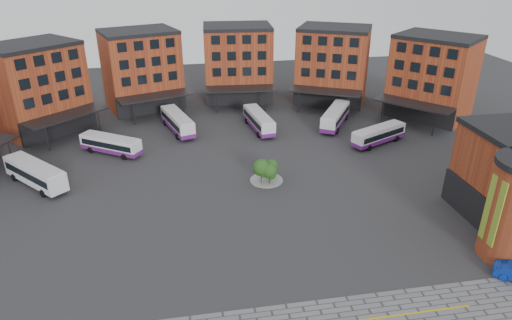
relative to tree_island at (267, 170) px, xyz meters
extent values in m
plane|color=#28282B|center=(-1.92, -11.53, -1.83)|extent=(160.00, 160.00, 0.00)
cylinder|color=black|center=(-34.44, 10.65, 0.17)|extent=(0.20, 0.20, 4.00)
cube|color=#974021|center=(-33.37, 25.40, 5.17)|extent=(16.35, 16.13, 14.00)
cube|color=black|center=(-30.13, 21.79, 0.17)|extent=(10.00, 9.07, 4.00)
cube|color=black|center=(-33.37, 25.40, 12.47)|extent=(16.55, 16.35, 0.60)
cube|color=black|center=(-29.99, 21.64, 7.37)|extent=(8.60, 7.77, 8.00)
cube|color=black|center=(-28.55, 20.04, 2.17)|extent=(12.61, 11.97, 0.25)
cylinder|color=black|center=(-30.73, 15.66, 0.17)|extent=(0.20, 0.20, 4.00)
cylinder|color=black|center=(-23.97, 21.75, 0.17)|extent=(0.20, 0.20, 4.00)
cube|color=#974021|center=(-17.22, 34.91, 5.17)|extent=(15.55, 13.69, 14.00)
cube|color=black|center=(-15.65, 30.32, 0.17)|extent=(12.45, 4.71, 4.00)
cube|color=black|center=(-17.22, 34.91, 12.47)|extent=(15.65, 13.97, 0.60)
cube|color=black|center=(-15.58, 30.13, 7.37)|extent=(10.87, 3.87, 8.00)
cube|color=black|center=(-14.88, 28.10, 2.17)|extent=(13.72, 8.39, 0.25)
cylinder|color=black|center=(-18.60, 24.92, 0.17)|extent=(0.20, 0.20, 4.00)
cylinder|color=black|center=(-9.99, 27.88, 0.17)|extent=(0.20, 0.20, 4.00)
cube|color=#974021|center=(1.36, 37.35, 5.17)|extent=(13.67, 10.88, 14.00)
cube|color=black|center=(1.02, 32.51, 0.17)|extent=(13.00, 1.41, 4.00)
cube|color=black|center=(1.36, 37.35, 12.47)|extent=(13.69, 11.18, 0.60)
cube|color=black|center=(1.00, 32.32, 7.37)|extent=(11.42, 0.95, 8.00)
cube|color=black|center=(0.85, 30.17, 2.17)|extent=(13.28, 5.30, 0.25)
cylinder|color=black|center=(-3.81, 28.69, 0.17)|extent=(0.20, 0.20, 4.00)
cylinder|color=black|center=(5.27, 28.06, 0.17)|extent=(0.20, 0.20, 4.00)
cube|color=#974021|center=(19.42, 32.34, 5.17)|extent=(16.12, 14.81, 14.00)
cube|color=black|center=(17.21, 28.02, 0.17)|extent=(11.81, 6.35, 4.00)
cube|color=black|center=(19.42, 32.34, 12.47)|extent=(16.26, 15.08, 0.60)
cube|color=black|center=(17.12, 27.85, 7.37)|extent=(10.26, 5.33, 8.00)
cube|color=black|center=(16.15, 25.93, 2.17)|extent=(13.58, 9.82, 0.25)
cylinder|color=black|center=(11.28, 26.39, 0.17)|extent=(0.20, 0.20, 4.00)
cylinder|color=black|center=(19.38, 22.26, 0.17)|extent=(0.20, 0.20, 4.00)
cube|color=#974021|center=(34.08, 20.68, 5.17)|extent=(16.02, 16.39, 14.00)
cube|color=black|center=(30.37, 17.56, 0.17)|extent=(8.74, 10.28, 4.00)
cube|color=black|center=(34.08, 20.68, 12.47)|extent=(16.25, 16.58, 0.60)
cube|color=black|center=(30.21, 17.43, 7.37)|extent=(7.47, 8.86, 8.00)
cube|color=black|center=(28.57, 16.05, 2.17)|extent=(11.73, 12.79, 0.25)
cylinder|color=black|center=(24.26, 18.38, 0.17)|extent=(0.20, 0.20, 4.00)
cylinder|color=black|center=(30.11, 11.41, 0.17)|extent=(0.20, 0.20, 4.00)
cube|color=black|center=(20.98, -13.53, 0.17)|extent=(0.40, 12.00, 4.00)
cube|color=gold|center=(18.18, -19.53, 3.67)|extent=(0.12, 2.20, 7.00)
cylinder|color=gray|center=(0.08, 0.47, -1.77)|extent=(4.40, 4.40, 0.12)
cylinder|color=#332114|center=(-0.72, -0.13, -1.02)|extent=(0.14, 0.14, 1.63)
sphere|color=#224918|center=(-0.72, -0.13, 0.45)|extent=(2.28, 2.28, 2.28)
sphere|color=#224918|center=(-0.52, -0.28, -0.04)|extent=(1.59, 1.59, 1.59)
cylinder|color=#332114|center=(0.88, 1.07, -1.18)|extent=(0.14, 0.14, 1.32)
sphere|color=#224918|center=(0.88, 1.07, 0.01)|extent=(1.77, 1.77, 1.77)
sphere|color=#224918|center=(1.08, 0.92, -0.39)|extent=(1.24, 1.24, 1.24)
cylinder|color=#332114|center=(0.28, -0.53, -1.15)|extent=(0.14, 0.14, 1.36)
sphere|color=#224918|center=(0.28, -0.53, 0.08)|extent=(2.00, 2.00, 2.00)
sphere|color=#224918|center=(0.48, -0.68, -0.33)|extent=(1.40, 1.40, 1.40)
cube|color=white|center=(-29.72, 4.35, -0.05)|extent=(9.38, 9.79, 2.46)
cube|color=black|center=(-29.72, 4.35, 0.12)|extent=(8.82, 9.18, 0.95)
cube|color=silver|center=(-29.72, 4.35, 1.23)|extent=(9.00, 9.40, 0.12)
cube|color=black|center=(-33.42, 8.32, 0.17)|extent=(1.64, 1.54, 1.10)
cylinder|color=black|center=(-33.05, 6.08, -1.33)|extent=(0.91, 0.94, 1.00)
cylinder|color=black|center=(-31.21, 7.79, -1.33)|extent=(0.91, 0.94, 1.00)
cylinder|color=black|center=(-28.22, 0.91, -1.33)|extent=(0.91, 0.94, 1.00)
cylinder|color=black|center=(-26.38, 2.63, -1.33)|extent=(0.91, 0.94, 1.00)
cube|color=white|center=(-21.23, 13.05, -0.25)|extent=(9.42, 7.24, 2.18)
cube|color=black|center=(-21.23, 13.05, -0.10)|extent=(8.79, 6.86, 0.85)
cube|color=silver|center=(-21.23, 13.05, 0.88)|extent=(9.04, 6.95, 0.11)
cube|color=black|center=(-25.24, 15.68, -0.05)|extent=(1.14, 1.65, 0.98)
cube|color=#691B7D|center=(-21.23, 13.05, -1.03)|extent=(9.47, 7.29, 0.62)
cylinder|color=black|center=(-24.46, 13.84, -1.39)|extent=(0.89, 0.71, 0.89)
cylinder|color=black|center=(-23.24, 15.70, -1.39)|extent=(0.89, 0.71, 0.89)
cylinder|color=black|center=(-19.21, 10.40, -1.39)|extent=(0.89, 0.71, 0.89)
cylinder|color=black|center=(-17.99, 12.26, -1.39)|extent=(0.89, 0.71, 0.89)
cube|color=silver|center=(-11.22, 20.58, -0.06)|extent=(5.59, 11.22, 2.44)
cube|color=black|center=(-11.22, 20.58, 0.11)|extent=(5.39, 10.40, 0.95)
cube|color=silver|center=(-11.22, 20.58, 1.21)|extent=(5.37, 10.77, 0.12)
cube|color=black|center=(-12.79, 25.73, 0.16)|extent=(2.06, 0.73, 1.10)
cube|color=#691B7D|center=(-11.22, 20.58, -0.94)|extent=(5.64, 11.27, 0.70)
cylinder|color=black|center=(-13.44, 23.57, -1.34)|extent=(0.58, 1.04, 1.00)
cylinder|color=black|center=(-11.05, 24.30, -1.34)|extent=(0.58, 1.04, 1.00)
cylinder|color=black|center=(-11.39, 16.85, -1.34)|extent=(0.58, 1.04, 1.00)
cylinder|color=black|center=(-9.00, 17.58, -1.34)|extent=(0.58, 1.04, 1.00)
cube|color=silver|center=(2.36, 19.01, -0.14)|extent=(3.80, 10.75, 2.34)
cube|color=black|center=(2.36, 19.01, 0.03)|extent=(3.74, 9.92, 0.91)
cube|color=silver|center=(2.36, 19.01, 1.08)|extent=(3.65, 10.32, 0.11)
cube|color=black|center=(1.66, 24.12, 0.08)|extent=(2.03, 0.40, 1.05)
cube|color=#691B7D|center=(2.36, 19.01, -0.97)|extent=(3.84, 10.79, 0.67)
cylinder|color=black|center=(0.72, 22.18, -1.36)|extent=(0.41, 0.99, 0.96)
cylinder|color=black|center=(3.08, 22.50, -1.36)|extent=(0.41, 0.99, 0.96)
cylinder|color=black|center=(1.63, 15.51, -1.36)|extent=(0.41, 0.99, 0.96)
cylinder|color=black|center=(4.00, 15.83, -1.36)|extent=(0.41, 0.99, 0.96)
cube|color=white|center=(15.71, 18.52, -0.04)|extent=(8.04, 10.74, 2.47)
cube|color=black|center=(15.71, 18.52, 0.13)|extent=(7.62, 10.02, 0.96)
cube|color=silver|center=(15.71, 18.52, 1.24)|extent=(7.72, 10.31, 0.12)
cube|color=black|center=(18.61, 23.14, 0.18)|extent=(1.88, 1.24, 1.11)
cube|color=#691B7D|center=(15.71, 18.52, -0.93)|extent=(8.10, 10.80, 0.71)
cylinder|color=black|center=(16.54, 22.20, -1.33)|extent=(0.79, 1.02, 1.01)
cylinder|color=black|center=(18.67, 20.86, -1.33)|extent=(0.79, 1.02, 1.01)
cylinder|color=black|center=(12.76, 16.18, -1.33)|extent=(0.79, 1.02, 1.01)
cylinder|color=black|center=(14.89, 14.84, -1.33)|extent=(0.79, 1.02, 1.01)
cube|color=white|center=(19.84, 9.73, -0.23)|extent=(9.96, 6.33, 2.22)
cube|color=black|center=(19.84, 9.73, -0.07)|extent=(9.27, 6.04, 0.86)
cube|color=silver|center=(19.84, 9.73, 0.93)|extent=(9.56, 6.08, 0.11)
cube|color=black|center=(24.24, 11.83, -0.02)|extent=(0.94, 1.79, 1.00)
cube|color=#691B7D|center=(19.84, 9.73, -1.02)|extent=(10.01, 6.38, 0.63)
cylinder|color=black|center=(22.23, 12.13, -1.38)|extent=(0.93, 0.63, 0.91)
cylinder|color=black|center=(23.20, 10.09, -1.38)|extent=(0.93, 0.63, 0.91)
cylinder|color=black|center=(16.48, 9.38, -1.38)|extent=(0.93, 0.63, 0.91)
cylinder|color=black|center=(17.45, 7.34, -1.38)|extent=(0.93, 0.63, 0.91)
camera|label=1|loc=(-10.50, -52.39, 26.69)|focal=32.00mm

